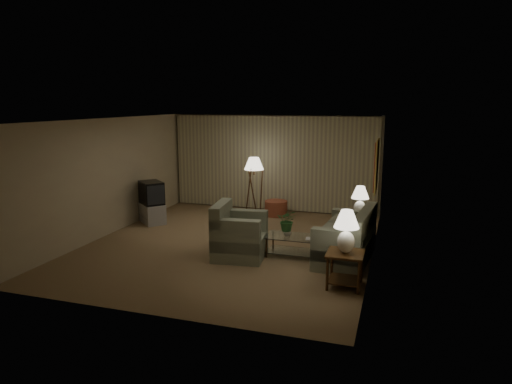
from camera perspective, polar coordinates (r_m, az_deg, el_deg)
ground at (r=10.05m, az=-3.20°, el=-6.53°), size 7.00×7.00×0.00m
room_shell at (r=11.07m, az=-0.42°, el=4.41°), size 6.04×7.02×2.72m
sofa at (r=9.15m, az=11.11°, el=-5.90°), size 1.99×1.25×0.81m
armchair at (r=9.13m, az=-2.03°, el=-5.53°), size 1.26×1.22×0.86m
side_table_near at (r=7.85m, az=11.06°, el=-8.69°), size 0.61×0.61×0.60m
side_table_far at (r=10.33m, az=12.74°, el=-3.97°), size 0.54×0.45×0.60m
table_lamp_near at (r=7.67m, az=11.24°, el=-4.40°), size 0.42×0.42×0.73m
table_lamp_far at (r=10.20m, az=12.88°, el=-0.78°), size 0.39×0.39×0.66m
coffee_table at (r=9.24m, az=4.81°, el=-6.36°), size 1.16×0.63×0.41m
tv_cabinet at (r=12.00m, az=-12.82°, el=-2.61°), size 1.25×1.24×0.50m
crt_tv at (r=11.89m, az=-12.94°, el=-0.09°), size 1.15×1.15×0.58m
floor_lamp at (r=12.25m, az=-0.25°, el=0.79°), size 0.52×0.52×1.61m
ottoman at (r=12.47m, az=2.52°, el=-2.02°), size 0.81×0.81×0.41m
vase at (r=9.21m, az=3.92°, el=-4.98°), size 0.21×0.21×0.16m
flowers at (r=9.13m, az=3.95°, el=-3.17°), size 0.44×0.40×0.44m
book at (r=9.06m, az=6.24°, el=-5.80°), size 0.17×0.22×0.02m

